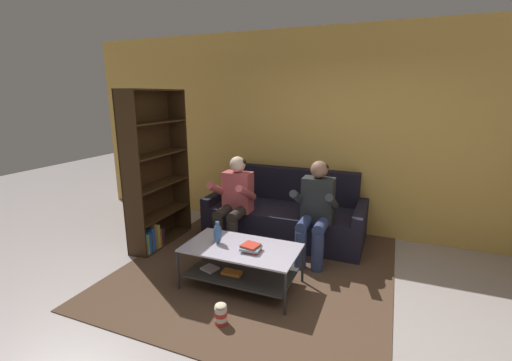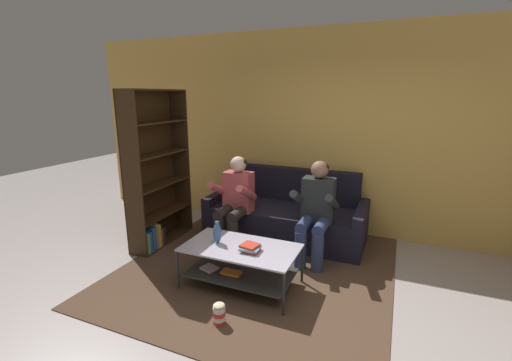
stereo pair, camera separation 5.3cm
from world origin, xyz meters
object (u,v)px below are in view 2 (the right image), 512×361
object	(u,v)px
person_seated_right	(316,208)
vase	(217,233)
bookshelf	(154,181)
person_seated_left	(235,198)
book_stack	(250,248)
couch	(287,216)
popcorn_tub	(219,314)
coffee_table	(240,260)

from	to	relation	value
person_seated_right	vase	bearing A→B (deg)	-133.07
person_seated_right	bookshelf	xyz separation A→B (m)	(-2.12, -0.33, 0.20)
person_seated_left	book_stack	bearing A→B (deg)	-55.92
couch	vase	xyz separation A→B (m)	(-0.30, -1.47, 0.26)
person_seated_right	couch	bearing A→B (deg)	134.04
person_seated_left	vase	size ratio (longest dim) A/B	4.97
book_stack	person_seated_right	bearing A→B (deg)	65.14
person_seated_left	bookshelf	world-z (taller)	bookshelf
couch	book_stack	size ratio (longest dim) A/B	10.61
person_seated_right	vase	distance (m)	1.24
person_seated_left	popcorn_tub	size ratio (longest dim) A/B	5.86
coffee_table	book_stack	size ratio (longest dim) A/B	5.80
popcorn_tub	person_seated_left	bearing A→B (deg)	111.32
vase	person_seated_right	bearing A→B (deg)	46.93
person_seated_right	book_stack	distance (m)	1.07
vase	bookshelf	world-z (taller)	bookshelf
couch	coffee_table	size ratio (longest dim) A/B	1.83
person_seated_right	person_seated_left	bearing A→B (deg)	-179.90
vase	bookshelf	xyz separation A→B (m)	(-1.28, 0.58, 0.31)
couch	person_seated_right	world-z (taller)	person_seated_right
couch	popcorn_tub	xyz separation A→B (m)	(0.06, -2.11, -0.20)
coffee_table	book_stack	world-z (taller)	book_stack
couch	book_stack	xyz separation A→B (m)	(0.10, -1.51, 0.18)
coffee_table	person_seated_left	bearing A→B (deg)	119.20
vase	couch	bearing A→B (deg)	78.28
person_seated_right	bookshelf	bearing A→B (deg)	-171.21
popcorn_tub	coffee_table	bearing A→B (deg)	98.86
person_seated_left	coffee_table	world-z (taller)	person_seated_left
couch	bookshelf	bearing A→B (deg)	-150.68
couch	person_seated_left	xyz separation A→B (m)	(-0.54, -0.56, 0.36)
coffee_table	popcorn_tub	size ratio (longest dim) A/B	5.79
bookshelf	coffee_table	bearing A→B (deg)	-20.35
person_seated_right	book_stack	bearing A→B (deg)	-114.86
bookshelf	popcorn_tub	xyz separation A→B (m)	(1.64, -1.22, -0.77)
bookshelf	popcorn_tub	size ratio (longest dim) A/B	10.02
coffee_table	couch	bearing A→B (deg)	88.45
person_seated_right	book_stack	size ratio (longest dim) A/B	5.97
person_seated_left	coffee_table	xyz separation A→B (m)	(0.50, -0.90, -0.36)
person_seated_right	popcorn_tub	bearing A→B (deg)	-107.27
person_seated_right	popcorn_tub	world-z (taller)	person_seated_right
vase	popcorn_tub	xyz separation A→B (m)	(0.36, -0.64, -0.46)
coffee_table	vase	xyz separation A→B (m)	(-0.26, -0.00, 0.26)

